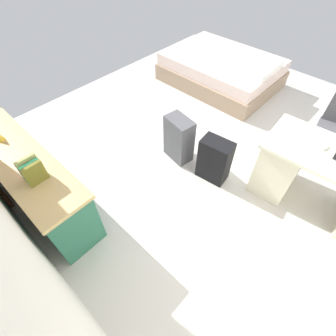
# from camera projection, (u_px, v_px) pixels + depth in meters

# --- Properties ---
(ground_plane) EXTENTS (5.79, 5.79, 0.00)m
(ground_plane) POSITION_uv_depth(u_px,v_px,m) (225.00, 157.00, 3.40)
(ground_plane) COLOR beige
(desk) EXTENTS (1.48, 0.75, 0.74)m
(desk) POSITION_uv_depth(u_px,v_px,m) (327.00, 183.00, 2.62)
(desk) COLOR beige
(desk) RESTS_ON ground_plane
(office_chair) EXTENTS (0.52, 0.52, 0.94)m
(office_chair) POSITION_uv_depth(u_px,v_px,m) (335.00, 135.00, 3.07)
(office_chair) COLOR black
(office_chair) RESTS_ON ground_plane
(credenza) EXTENTS (1.80, 0.48, 0.73)m
(credenza) POSITION_uv_depth(u_px,v_px,m) (33.00, 181.00, 2.67)
(credenza) COLOR #28664C
(credenza) RESTS_ON ground_plane
(bed) EXTENTS (1.91, 1.41, 0.58)m
(bed) POSITION_uv_depth(u_px,v_px,m) (222.00, 70.00, 4.46)
(bed) COLOR gray
(bed) RESTS_ON ground_plane
(suitcase_black) EXTENTS (0.38, 0.26, 0.57)m
(suitcase_black) POSITION_uv_depth(u_px,v_px,m) (214.00, 160.00, 2.97)
(suitcase_black) COLOR black
(suitcase_black) RESTS_ON ground_plane
(suitcase_spare_grey) EXTENTS (0.39, 0.27, 0.61)m
(suitcase_spare_grey) POSITION_uv_depth(u_px,v_px,m) (179.00, 139.00, 3.19)
(suitcase_spare_grey) COLOR #4C4C51
(suitcase_spare_grey) RESTS_ON ground_plane
(computer_mouse) EXTENTS (0.07, 0.10, 0.03)m
(computer_mouse) POSITION_uv_depth(u_px,v_px,m) (325.00, 147.00, 2.45)
(computer_mouse) COLOR white
(computer_mouse) RESTS_ON desk
(book_row) EXTENTS (0.15, 0.17, 0.24)m
(book_row) POSITION_uv_depth(u_px,v_px,m) (32.00, 170.00, 2.15)
(book_row) COLOR brown
(book_row) RESTS_ON credenza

